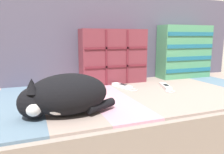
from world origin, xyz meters
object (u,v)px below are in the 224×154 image
couch (136,124)px  game_remote_near (123,86)px  game_remote_far (166,87)px  throw_pillow_striped (184,52)px  sleeping_cat (63,96)px  throw_pillow_quilted (113,56)px

couch → game_remote_near: 0.24m
game_remote_near → game_remote_far: size_ratio=1.00×
throw_pillow_striped → game_remote_near: size_ratio=1.98×
sleeping_cat → throw_pillow_quilted: bearing=51.5°
throw_pillow_quilted → game_remote_near: (-0.00, -0.16, -0.16)m
sleeping_cat → throw_pillow_striped: bearing=27.6°
throw_pillow_striped → sleeping_cat: throw_pillow_striped is taller
throw_pillow_striped → game_remote_far: bearing=-141.5°
throw_pillow_quilted → game_remote_far: throw_pillow_quilted is taller
throw_pillow_striped → game_remote_near: (-0.56, -0.16, -0.18)m
couch → game_remote_far: size_ratio=9.91×
sleeping_cat → game_remote_near: 0.52m
couch → throw_pillow_quilted: 0.45m
sleeping_cat → game_remote_far: sleeping_cat is taller
throw_pillow_striped → game_remote_near: throw_pillow_striped is taller
game_remote_near → couch: bearing=-58.9°
game_remote_near → game_remote_far: (0.23, -0.10, 0.00)m
couch → game_remote_far: bearing=-5.4°
throw_pillow_striped → game_remote_far: (-0.33, -0.26, -0.18)m
throw_pillow_striped → sleeping_cat: size_ratio=1.05×
throw_pillow_quilted → sleeping_cat: size_ratio=1.13×
game_remote_near → game_remote_far: 0.25m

